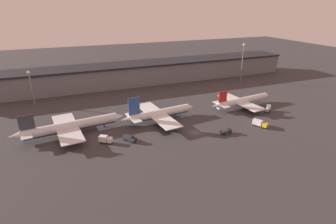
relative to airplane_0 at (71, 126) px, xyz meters
name	(u,v)px	position (x,y,z in m)	size (l,w,h in m)	color
ground	(195,132)	(53.83, -19.66, -3.89)	(600.00, 600.00, 0.00)	#383538
terminal_building	(141,73)	(53.83, 70.01, 3.81)	(239.47, 24.24, 15.29)	slate
airplane_0	(71,126)	(0.00, 0.00, 0.00)	(50.83, 34.71, 12.93)	silver
airplane_1	(159,114)	(42.88, -0.36, -0.19)	(41.66, 37.51, 14.66)	white
airplane_2	(242,101)	(94.24, 0.16, -0.46)	(44.02, 31.56, 11.77)	silver
service_vehicle_0	(130,138)	(23.37, -16.21, -2.57)	(5.62, 6.88, 2.79)	#282D38
service_vehicle_1	(260,123)	(86.02, -25.34, -2.11)	(5.39, 7.55, 3.15)	gold
service_vehicle_2	(268,109)	(103.15, -11.57, -2.13)	(5.81, 5.37, 3.35)	#9EA3A8
service_vehicle_3	(226,131)	(66.46, -26.00, -2.66)	(5.57, 2.51, 2.62)	#282D38
service_vehicle_4	(105,139)	(13.11, -14.17, -2.05)	(5.96, 5.09, 3.31)	white
lamp_post_0	(31,83)	(-18.33, 47.01, 9.62)	(1.80, 1.80, 20.71)	slate
lamp_post_1	(243,58)	(127.26, 47.01, 13.95)	(1.80, 1.80, 28.55)	slate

